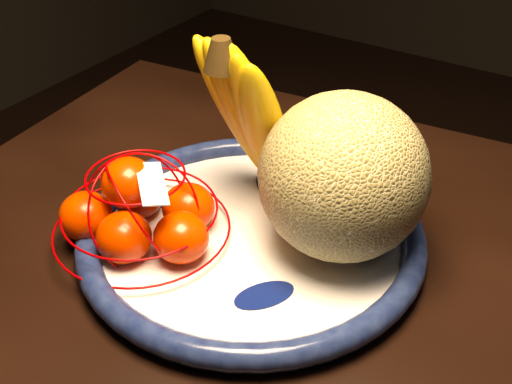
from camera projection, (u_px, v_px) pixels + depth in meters
The scene contains 5 objects.
fruit_bowl at pixel (251, 234), 0.75m from camera, with size 0.40×0.40×0.03m.
cantaloupe at pixel (343, 177), 0.68m from camera, with size 0.18×0.18×0.18m, color olive.
banana_bunch at pixel (254, 114), 0.74m from camera, with size 0.15×0.15×0.24m.
mandarin_bag at pixel (141, 212), 0.73m from camera, with size 0.22×0.22×0.13m.
price_tag at pixel (152, 184), 0.68m from camera, with size 0.07×0.03×0.00m, color white.
Camera 1 is at (0.04, -0.48, 1.18)m, focal length 45.00 mm.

